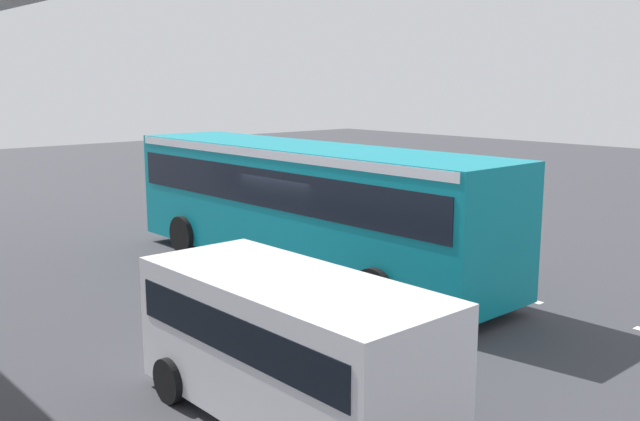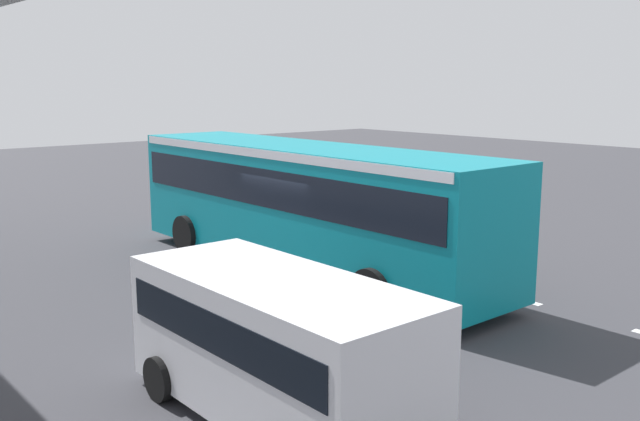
% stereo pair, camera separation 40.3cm
% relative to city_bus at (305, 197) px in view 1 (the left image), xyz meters
% --- Properties ---
extents(ground, '(80.00, 80.00, 0.00)m').
position_rel_city_bus_xyz_m(ground, '(-0.42, 0.26, -1.88)').
color(ground, '#38383D').
extents(city_bus, '(11.54, 2.85, 3.15)m').
position_rel_city_bus_xyz_m(city_bus, '(0.00, 0.00, 0.00)').
color(city_bus, '#0C8493').
rests_on(city_bus, ground).
extents(parked_van, '(4.80, 2.17, 2.05)m').
position_rel_city_bus_xyz_m(parked_van, '(-5.86, 5.30, -0.70)').
color(parked_van, silver).
rests_on(parked_van, ground).
extents(traffic_sign, '(0.08, 0.60, 2.80)m').
position_rel_city_bus_xyz_m(traffic_sign, '(-1.31, -2.25, 0.01)').
color(traffic_sign, slate).
rests_on(traffic_sign, ground).
extents(lane_dash_left, '(2.00, 0.20, 0.01)m').
position_rel_city_bus_xyz_m(lane_dash_left, '(-4.42, -2.05, -1.88)').
color(lane_dash_left, silver).
rests_on(lane_dash_left, ground).
extents(lane_dash_centre, '(2.00, 0.20, 0.01)m').
position_rel_city_bus_xyz_m(lane_dash_centre, '(-0.42, -2.05, -1.88)').
color(lane_dash_centre, silver).
rests_on(lane_dash_centre, ground).
extents(lane_dash_right, '(2.00, 0.20, 0.01)m').
position_rel_city_bus_xyz_m(lane_dash_right, '(3.58, -2.05, -1.88)').
color(lane_dash_right, silver).
rests_on(lane_dash_right, ground).
extents(lane_dash_rightmost, '(2.00, 0.20, 0.01)m').
position_rel_city_bus_xyz_m(lane_dash_rightmost, '(7.58, -2.05, -1.88)').
color(lane_dash_rightmost, silver).
rests_on(lane_dash_rightmost, ground).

